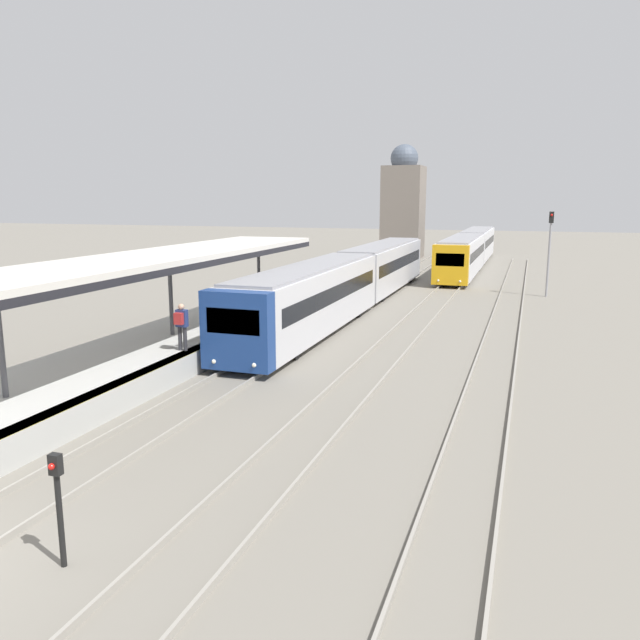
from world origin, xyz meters
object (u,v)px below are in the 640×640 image
(train_near, at_px, (352,278))
(train_far, at_px, (470,249))
(person_on_platform, at_px, (181,323))
(signal_post_near, at_px, (58,498))
(signal_mast_far, at_px, (550,244))

(train_near, height_order, train_far, train_near)
(person_on_platform, height_order, train_far, train_far)
(train_near, relative_size, train_far, 1.05)
(signal_post_near, relative_size, signal_mast_far, 0.38)
(person_on_platform, bearing_deg, signal_post_near, -68.84)
(person_on_platform, relative_size, signal_post_near, 0.83)
(signal_post_near, bearing_deg, train_far, 87.74)
(train_near, bearing_deg, signal_mast_far, 37.95)
(train_near, xyz_separation_m, signal_mast_far, (10.46, 8.16, 1.59))
(signal_mast_far, bearing_deg, train_far, 111.97)
(train_near, relative_size, signal_mast_far, 5.58)
(person_on_platform, bearing_deg, train_near, 82.41)
(signal_mast_far, bearing_deg, train_near, -142.05)
(train_far, bearing_deg, person_on_platform, -99.11)
(signal_post_near, bearing_deg, train_near, 94.98)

